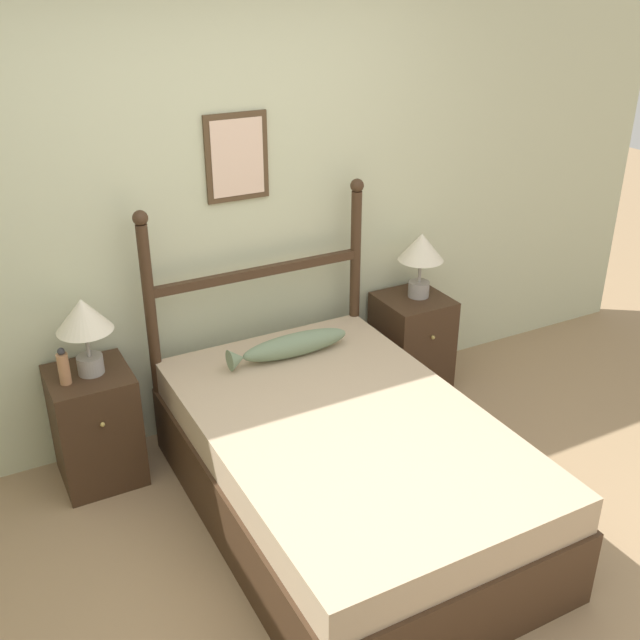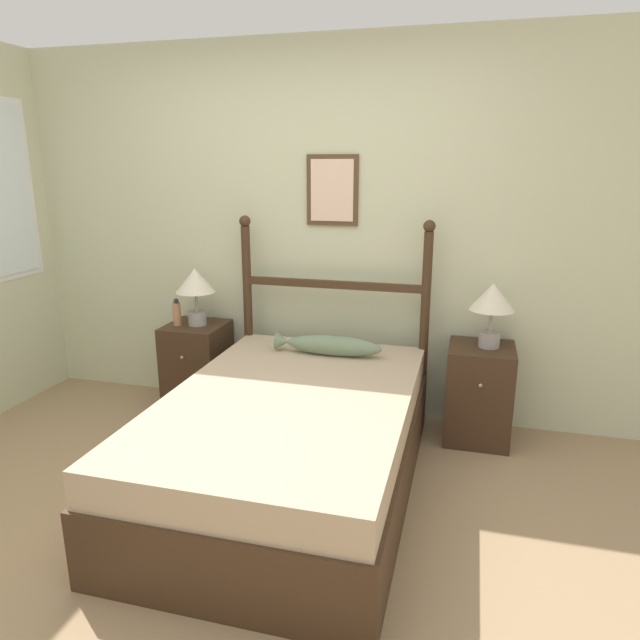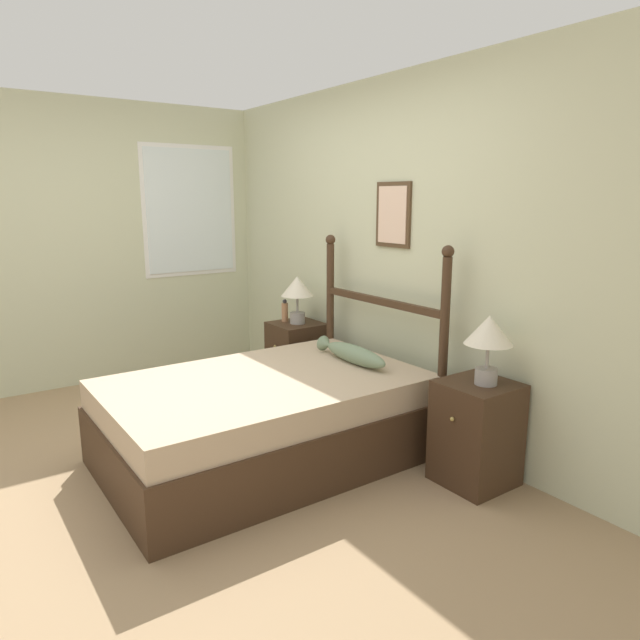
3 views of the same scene
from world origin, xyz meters
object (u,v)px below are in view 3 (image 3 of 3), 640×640
nightstand_left (297,358)px  bottle (285,311)px  fish_pillow (352,354)px  nightstand_right (476,433)px  table_lamp_right (489,335)px  bed (265,419)px  table_lamp_left (297,290)px

nightstand_left → bottle: 0.42m
nightstand_left → fish_pillow: fish_pillow is taller
nightstand_right → table_lamp_right: table_lamp_right is taller
bed → table_lamp_left: 1.47m
nightstand_right → table_lamp_left: 2.06m
table_lamp_right → bottle: bearing=-178.5°
nightstand_left → table_lamp_right: bearing=0.2°
fish_pillow → nightstand_left: bearing=169.0°
nightstand_right → fish_pillow: bearing=-168.0°
nightstand_left → fish_pillow: size_ratio=0.90×
nightstand_left → nightstand_right: same height
nightstand_left → fish_pillow: bearing=-11.0°
nightstand_right → table_lamp_left: table_lamp_left is taller
table_lamp_right → bottle: table_lamp_right is taller
bed → fish_pillow: (0.04, 0.68, 0.35)m
nightstand_right → fish_pillow: fish_pillow is taller
table_lamp_left → fish_pillow: size_ratio=0.59×
bed → fish_pillow: size_ratio=2.88×
table_lamp_left → bottle: table_lamp_left is taller
bottle → table_lamp_right: bearing=1.5°
fish_pillow → bed: bearing=-93.8°
nightstand_right → bottle: bottle is taller
bed → table_lamp_right: bearing=40.9°
fish_pillow → table_lamp_left: bearing=168.9°
bottle → nightstand_left: bearing=22.1°
nightstand_left → fish_pillow: (1.04, -0.20, 0.31)m
table_lamp_left → bottle: size_ratio=2.08×
table_lamp_right → fish_pillow: size_ratio=0.59×
bottle → fish_pillow: bearing=-7.7°
nightstand_left → bottle: bottle is taller
nightstand_left → table_lamp_right: table_lamp_right is taller
bed → nightstand_right: (0.99, 0.88, 0.04)m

